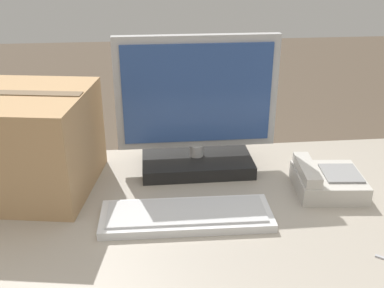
% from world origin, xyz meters
% --- Properties ---
extents(monitor, '(0.49, 0.22, 0.43)m').
position_xyz_m(monitor, '(-0.04, 0.29, 0.88)').
color(monitor, black).
rests_on(monitor, office_desk).
extents(keyboard, '(0.45, 0.17, 0.03)m').
position_xyz_m(keyboard, '(-0.10, -0.01, 0.73)').
color(keyboard, silver).
rests_on(keyboard, office_desk).
extents(desk_phone, '(0.20, 0.21, 0.08)m').
position_xyz_m(desk_phone, '(0.32, 0.10, 0.75)').
color(desk_phone, beige).
rests_on(desk_phone, office_desk).
extents(cardboard_box, '(0.49, 0.43, 0.29)m').
position_xyz_m(cardboard_box, '(-0.58, 0.22, 0.86)').
color(cardboard_box, tan).
rests_on(cardboard_box, office_desk).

